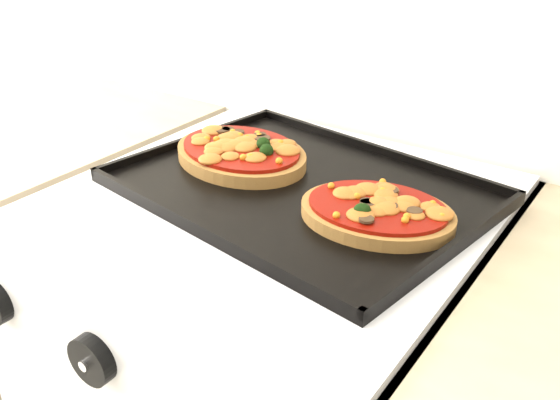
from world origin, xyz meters
The scene contains 5 objects.
control_panel centered at (0.03, 1.39, 0.85)m, with size 0.60×0.02×0.09m, color white.
knob_center centered at (0.03, 1.37, 0.85)m, with size 0.06×0.06×0.02m, color black.
baking_tray centered at (0.05, 1.74, 0.92)m, with size 0.50×0.37×0.02m, color black.
pizza_left centered at (-0.07, 1.76, 0.94)m, with size 0.23×0.17×0.03m, color olive, non-canonical shape.
pizza_right centered at (0.19, 1.71, 0.93)m, with size 0.20×0.16×0.03m, color olive, non-canonical shape.
Camera 1 is at (0.49, 1.06, 1.31)m, focal length 40.00 mm.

